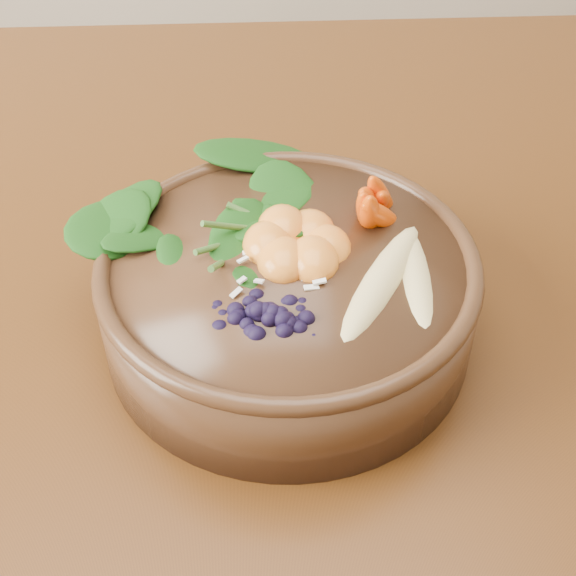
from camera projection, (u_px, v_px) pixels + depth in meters
name	position (u px, v px, depth m)	size (l,w,h in m)	color
dining_table	(178.00, 328.00, 0.74)	(1.60, 0.90, 0.75)	#331C0C
stoneware_bowl	(288.00, 298.00, 0.59)	(0.27, 0.27, 0.07)	#452B19
kale_heap	(255.00, 182.00, 0.59)	(0.18, 0.16, 0.04)	#1A4E13
carrot_cluster	(381.00, 170.00, 0.58)	(0.06, 0.06, 0.07)	#EB4705
banana_halves	(401.00, 263.00, 0.54)	(0.09, 0.14, 0.03)	#E0CC84
mandarin_cluster	(297.00, 230.00, 0.56)	(0.08, 0.09, 0.03)	orange
blueberry_pile	(267.00, 294.00, 0.51)	(0.13, 0.09, 0.04)	black
coconut_flakes	(283.00, 274.00, 0.54)	(0.09, 0.07, 0.01)	white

